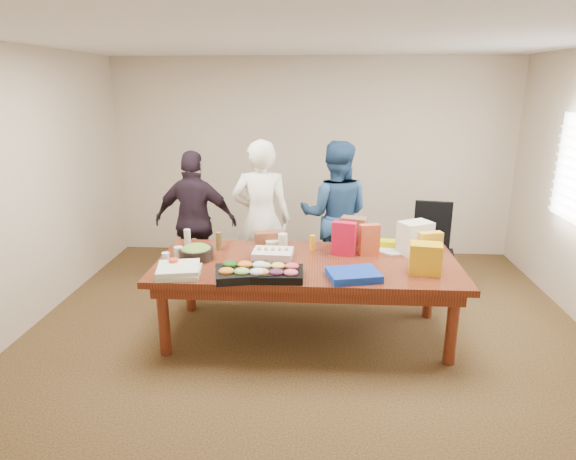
# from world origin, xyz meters

# --- Properties ---
(floor) EXTENTS (5.50, 5.00, 0.02)m
(floor) POSITION_xyz_m (0.00, 0.00, -0.01)
(floor) COLOR #47301E
(floor) RESTS_ON ground
(ceiling) EXTENTS (5.50, 5.00, 0.02)m
(ceiling) POSITION_xyz_m (0.00, 0.00, 2.71)
(ceiling) COLOR white
(ceiling) RESTS_ON wall_back
(wall_back) EXTENTS (5.50, 0.04, 2.70)m
(wall_back) POSITION_xyz_m (0.00, 2.50, 1.35)
(wall_back) COLOR beige
(wall_back) RESTS_ON floor
(wall_front) EXTENTS (5.50, 0.04, 2.70)m
(wall_front) POSITION_xyz_m (0.00, -2.50, 1.35)
(wall_front) COLOR beige
(wall_front) RESTS_ON floor
(wall_left) EXTENTS (0.04, 5.00, 2.70)m
(wall_left) POSITION_xyz_m (-2.75, 0.00, 1.35)
(wall_left) COLOR beige
(wall_left) RESTS_ON floor
(conference_table) EXTENTS (2.80, 1.20, 0.75)m
(conference_table) POSITION_xyz_m (0.00, 0.00, 0.38)
(conference_table) COLOR #4C1C0F
(conference_table) RESTS_ON floor
(office_chair) EXTENTS (0.59, 0.59, 1.00)m
(office_chair) POSITION_xyz_m (1.42, 1.07, 0.50)
(office_chair) COLOR black
(office_chair) RESTS_ON floor
(person_center) EXTENTS (0.67, 0.45, 1.78)m
(person_center) POSITION_xyz_m (-0.53, 0.92, 0.89)
(person_center) COLOR white
(person_center) RESTS_ON floor
(person_right) EXTENTS (0.89, 0.72, 1.73)m
(person_right) POSITION_xyz_m (0.29, 1.27, 0.86)
(person_right) COLOR navy
(person_right) RESTS_ON floor
(person_left) EXTENTS (0.98, 0.46, 1.63)m
(person_left) POSITION_xyz_m (-1.32, 1.08, 0.82)
(person_left) COLOR black
(person_left) RESTS_ON floor
(veggie_tray) EXTENTS (0.54, 0.47, 0.07)m
(veggie_tray) POSITION_xyz_m (-0.53, -0.42, 0.79)
(veggie_tray) COLOR black
(veggie_tray) RESTS_ON conference_table
(fruit_tray) EXTENTS (0.45, 0.36, 0.07)m
(fruit_tray) POSITION_xyz_m (-0.24, -0.42, 0.78)
(fruit_tray) COLOR black
(fruit_tray) RESTS_ON conference_table
(sheet_cake) EXTENTS (0.38, 0.30, 0.07)m
(sheet_cake) POSITION_xyz_m (-0.33, 0.11, 0.78)
(sheet_cake) COLOR white
(sheet_cake) RESTS_ON conference_table
(salad_bowl) EXTENTS (0.37, 0.37, 0.10)m
(salad_bowl) POSITION_xyz_m (-1.05, 0.01, 0.80)
(salad_bowl) COLOR black
(salad_bowl) RESTS_ON conference_table
(chip_bag_blue) EXTENTS (0.49, 0.41, 0.06)m
(chip_bag_blue) POSITION_xyz_m (0.40, -0.39, 0.78)
(chip_bag_blue) COLOR #1032A2
(chip_bag_blue) RESTS_ON conference_table
(chip_bag_red) EXTENTS (0.24, 0.15, 0.33)m
(chip_bag_red) POSITION_xyz_m (0.35, 0.21, 0.91)
(chip_bag_red) COLOR red
(chip_bag_red) RESTS_ON conference_table
(chip_bag_yellow) EXTENTS (0.23, 0.14, 0.32)m
(chip_bag_yellow) POSITION_xyz_m (1.10, -0.05, 0.91)
(chip_bag_yellow) COLOR yellow
(chip_bag_yellow) RESTS_ON conference_table
(chip_bag_orange) EXTENTS (0.21, 0.13, 0.30)m
(chip_bag_orange) POSITION_xyz_m (0.59, 0.25, 0.90)
(chip_bag_orange) COLOR #C7512D
(chip_bag_orange) RESTS_ON conference_table
(mayo_jar) EXTENTS (0.10, 0.10, 0.15)m
(mayo_jar) POSITION_xyz_m (-0.25, 0.39, 0.82)
(mayo_jar) COLOR silver
(mayo_jar) RESTS_ON conference_table
(mustard_bottle) EXTENTS (0.06, 0.06, 0.16)m
(mustard_bottle) POSITION_xyz_m (0.04, 0.32, 0.83)
(mustard_bottle) COLOR orange
(mustard_bottle) RESTS_ON conference_table
(dressing_bottle) EXTENTS (0.07, 0.07, 0.18)m
(dressing_bottle) POSITION_xyz_m (-0.89, 0.28, 0.84)
(dressing_bottle) COLOR brown
(dressing_bottle) RESTS_ON conference_table
(ranch_bottle) EXTENTS (0.08, 0.08, 0.20)m
(ranch_bottle) POSITION_xyz_m (-1.21, 0.30, 0.85)
(ranch_bottle) COLOR beige
(ranch_bottle) RESTS_ON conference_table
(banana_bunch) EXTENTS (0.24, 0.17, 0.07)m
(banana_bunch) POSITION_xyz_m (0.81, 0.46, 0.79)
(banana_bunch) COLOR #D2D600
(banana_bunch) RESTS_ON conference_table
(bread_loaf) EXTENTS (0.33, 0.20, 0.12)m
(bread_loaf) POSITION_xyz_m (-0.40, 0.52, 0.81)
(bread_loaf) COLOR brown
(bread_loaf) RESTS_ON conference_table
(kraft_bag) EXTENTS (0.28, 0.21, 0.32)m
(kraft_bag) POSITION_xyz_m (0.45, 0.40, 0.91)
(kraft_bag) COLOR brown
(kraft_bag) RESTS_ON conference_table
(red_cup) EXTENTS (0.10, 0.10, 0.11)m
(red_cup) POSITION_xyz_m (-1.17, -0.31, 0.80)
(red_cup) COLOR red
(red_cup) RESTS_ON conference_table
(clear_cup_a) EXTENTS (0.08, 0.08, 0.10)m
(clear_cup_a) POSITION_xyz_m (-1.30, -0.12, 0.80)
(clear_cup_a) COLOR white
(clear_cup_a) RESTS_ON conference_table
(clear_cup_b) EXTENTS (0.10, 0.10, 0.12)m
(clear_cup_b) POSITION_xyz_m (-1.21, 0.00, 0.81)
(clear_cup_b) COLOR silver
(clear_cup_b) RESTS_ON conference_table
(pizza_box_lower) EXTENTS (0.39, 0.39, 0.04)m
(pizza_box_lower) POSITION_xyz_m (-1.09, -0.40, 0.77)
(pizza_box_lower) COLOR beige
(pizza_box_lower) RESTS_ON conference_table
(pizza_box_upper) EXTENTS (0.42, 0.42, 0.04)m
(pizza_box_upper) POSITION_xyz_m (-1.10, -0.40, 0.81)
(pizza_box_upper) COLOR silver
(pizza_box_upper) RESTS_ON pizza_box_lower
(plate_a) EXTENTS (0.28, 0.28, 0.01)m
(plate_a) POSITION_xyz_m (0.83, 0.33, 0.76)
(plate_a) COLOR white
(plate_a) RESTS_ON conference_table
(plate_b) EXTENTS (0.33, 0.33, 0.02)m
(plate_b) POSITION_xyz_m (0.74, 0.40, 0.76)
(plate_b) COLOR white
(plate_b) RESTS_ON conference_table
(dip_bowl_a) EXTENTS (0.15, 0.15, 0.05)m
(dip_bowl_a) POSITION_xyz_m (0.46, 0.37, 0.78)
(dip_bowl_a) COLOR beige
(dip_bowl_a) RESTS_ON conference_table
(dip_bowl_b) EXTENTS (0.17, 0.17, 0.06)m
(dip_bowl_b) POSITION_xyz_m (-0.37, 0.43, 0.78)
(dip_bowl_b) COLOR beige
(dip_bowl_b) RESTS_ON conference_table
(grocery_bag_white) EXTENTS (0.36, 0.33, 0.32)m
(grocery_bag_white) POSITION_xyz_m (1.03, 0.29, 0.91)
(grocery_bag_white) COLOR white
(grocery_bag_white) RESTS_ON conference_table
(grocery_bag_yellow) EXTENTS (0.30, 0.23, 0.27)m
(grocery_bag_yellow) POSITION_xyz_m (1.03, -0.22, 0.88)
(grocery_bag_yellow) COLOR gold
(grocery_bag_yellow) RESTS_ON conference_table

